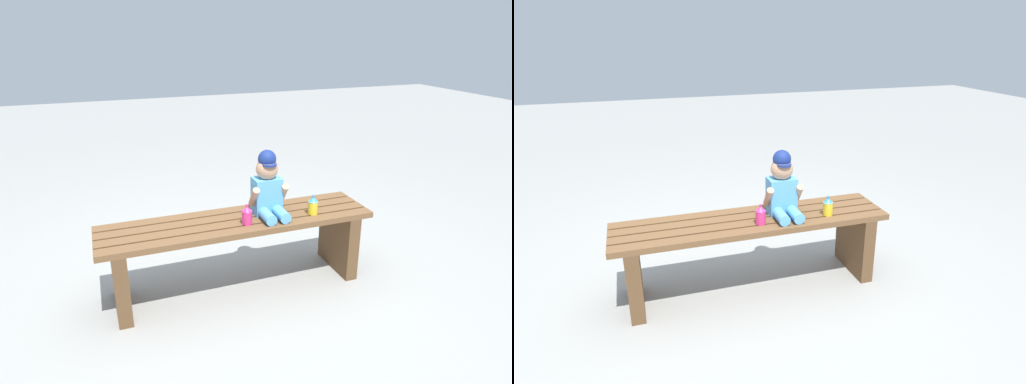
# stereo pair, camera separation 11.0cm
# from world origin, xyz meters

# --- Properties ---
(ground_plane) EXTENTS (16.00, 16.00, 0.00)m
(ground_plane) POSITION_xyz_m (0.00, 0.00, 0.00)
(ground_plane) COLOR #999993
(park_bench) EXTENTS (1.66, 0.39, 0.47)m
(park_bench) POSITION_xyz_m (0.00, 0.00, 0.32)
(park_bench) COLOR brown
(park_bench) RESTS_ON ground_plane
(child_figure) EXTENTS (0.23, 0.27, 0.40)m
(child_figure) POSITION_xyz_m (0.20, 0.01, 0.64)
(child_figure) COLOR #59A5E5
(child_figure) RESTS_ON park_bench
(sippy_cup_left) EXTENTS (0.06, 0.06, 0.12)m
(sippy_cup_left) POSITION_xyz_m (0.03, -0.09, 0.53)
(sippy_cup_left) COLOR #E5337F
(sippy_cup_left) RESTS_ON park_bench
(sippy_cup_right) EXTENTS (0.06, 0.06, 0.12)m
(sippy_cup_right) POSITION_xyz_m (0.46, -0.09, 0.53)
(sippy_cup_right) COLOR yellow
(sippy_cup_right) RESTS_ON park_bench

